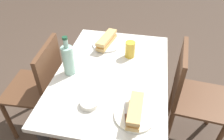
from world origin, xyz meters
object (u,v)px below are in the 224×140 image
baguette_sandwich_near (107,40)px  water_bottle (68,60)px  chair_near (189,93)px  knife_far (126,114)px  beer_glass (130,49)px  dining_table (112,85)px  knife_near (101,43)px  plate_far (135,116)px  olive_bowl (89,103)px  baguette_sandwich_far (135,111)px  plate_near (107,44)px  chair_far (42,85)px

baguette_sandwich_near → water_bottle: 0.42m
chair_near → water_bottle: bearing=102.9°
chair_near → knife_far: bearing=139.2°
beer_glass → dining_table: bearing=156.0°
knife_near → knife_far: 0.74m
plate_far → water_bottle: bearing=58.7°
knife_near → olive_bowl: bearing=-172.4°
knife_near → baguette_sandwich_far: (-0.66, -0.35, 0.03)m
chair_near → dining_table: bearing=103.6°
dining_table → olive_bowl: 0.35m
plate_near → beer_glass: beer_glass is taller
plate_near → olive_bowl: 0.64m
dining_table → chair_near: bearing=-76.4°
chair_near → plate_near: 0.74m
plate_far → knife_near: bearing=27.6°
knife_far → water_bottle: (0.30, 0.42, 0.09)m
dining_table → baguette_sandwich_near: baguette_sandwich_near is taller
knife_near → baguette_sandwich_far: size_ratio=0.82×
chair_far → olive_bowl: chair_far is taller
baguette_sandwich_near → plate_far: baguette_sandwich_near is taller
dining_table → plate_far: 0.41m
water_bottle → olive_bowl: size_ratio=2.64×
plate_near → olive_bowl: size_ratio=2.13×
plate_near → knife_near: (-0.00, 0.05, 0.01)m
chair_far → plate_far: size_ratio=3.90×
chair_far → baguette_sandwich_near: size_ratio=3.28×
knife_near → olive_bowl: size_ratio=1.72×
chair_far → olive_bowl: size_ratio=8.31×
chair_far → plate_far: chair_far is taller
plate_far → baguette_sandwich_far: size_ratio=1.01×
water_bottle → chair_far: bearing=78.1°
plate_far → olive_bowl: bearing=83.4°
water_bottle → beer_glass: (0.27, -0.37, -0.05)m
beer_glass → baguette_sandwich_near: bearing=60.2°
plate_far → olive_bowl: (0.03, 0.26, 0.01)m
plate_near → chair_near: bearing=-105.4°
knife_near → baguette_sandwich_far: bearing=-152.4°
knife_near → water_bottle: size_ratio=0.65×
plate_near → knife_far: size_ratio=1.25×
chair_near → knife_near: chair_near is taller
baguette_sandwich_near → beer_glass: beer_glass is taller
chair_far → olive_bowl: (-0.32, -0.50, 0.24)m
chair_far → olive_bowl: bearing=-122.5°
baguette_sandwich_near → plate_far: size_ratio=1.19×
dining_table → knife_far: knife_far is taller
dining_table → chair_near: chair_near is taller
plate_near → olive_bowl: bearing=-176.7°
dining_table → baguette_sandwich_near: bearing=18.3°
plate_near → plate_far: size_ratio=1.00×
chair_far → knife_near: size_ratio=4.82×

